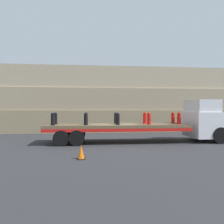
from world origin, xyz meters
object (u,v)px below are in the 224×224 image
object	(u,v)px
fire_hydrant_black_far_0	(55,118)
fire_hydrant_red_near_3	(149,119)
fire_hydrant_black_near_1	(86,119)
fire_hydrant_red_near_4	(179,119)
traffic_cone	(81,152)
fire_hydrant_black_far_1	(86,118)
fire_hydrant_red_far_4	(173,118)
flatbed_trailer	(108,128)
truck_cab	(205,121)
fire_hydrant_black_near_2	(118,119)
fire_hydrant_black_far_2	(116,118)
fire_hydrant_black_near_0	(53,119)
fire_hydrant_red_far_3	(145,118)

from	to	relation	value
fire_hydrant_black_far_0	fire_hydrant_red_near_3	distance (m)	6.23
fire_hydrant_black_near_1	fire_hydrant_red_near_4	size ratio (longest dim) A/B	1.00
fire_hydrant_black_near_1	traffic_cone	size ratio (longest dim) A/B	1.25
fire_hydrant_black_far_1	fire_hydrant_red_far_4	bearing A→B (deg)	0.00
traffic_cone	fire_hydrant_red_near_4	bearing A→B (deg)	33.27
flatbed_trailer	fire_hydrant_black_near_1	bearing A→B (deg)	-160.03
truck_cab	traffic_cone	world-z (taller)	truck_cab
fire_hydrant_black_near_1	fire_hydrant_black_near_2	bearing A→B (deg)	0.00
fire_hydrant_black_far_2	fire_hydrant_red_near_4	distance (m)	4.23
truck_cab	fire_hydrant_black_near_2	world-z (taller)	truck_cab
fire_hydrant_black_far_1	fire_hydrant_black_far_2	world-z (taller)	same
fire_hydrant_black_far_1	fire_hydrant_red_near_3	world-z (taller)	same
fire_hydrant_red_near_4	fire_hydrant_black_near_0	bearing A→B (deg)	180.00
fire_hydrant_black_far_2	fire_hydrant_black_far_0	bearing A→B (deg)	180.00
truck_cab	fire_hydrant_black_far_0	bearing A→B (deg)	177.03
flatbed_trailer	fire_hydrant_red_near_4	bearing A→B (deg)	-6.55
truck_cab	fire_hydrant_red_far_4	xyz separation A→B (m)	(-2.13, 0.54, 0.17)
fire_hydrant_black_far_2	fire_hydrant_red_far_4	xyz separation A→B (m)	(4.09, 0.00, 0.00)
truck_cab	fire_hydrant_black_far_1	bearing A→B (deg)	176.30
fire_hydrant_black_far_1	fire_hydrant_red_near_3	size ratio (longest dim) A/B	1.00
fire_hydrant_black_near_1	fire_hydrant_red_near_3	distance (m)	4.09
flatbed_trailer	fire_hydrant_red_near_3	bearing A→B (deg)	-11.55
fire_hydrant_red_far_3	fire_hydrant_black_far_2	bearing A→B (deg)	180.00
fire_hydrant_black_near_0	fire_hydrant_black_far_2	distance (m)	4.23
fire_hydrant_black_far_2	traffic_cone	size ratio (longest dim) A/B	1.25
fire_hydrant_black_far_1	traffic_cone	size ratio (longest dim) A/B	1.25
fire_hydrant_black_far_0	fire_hydrant_black_far_2	distance (m)	4.09
fire_hydrant_black_near_0	fire_hydrant_black_near_1	distance (m)	2.04
truck_cab	fire_hydrant_black_near_2	distance (m)	6.24
fire_hydrant_red_far_3	fire_hydrant_red_near_4	distance (m)	2.31
flatbed_trailer	fire_hydrant_black_far_1	xyz separation A→B (m)	(-1.47, 0.54, 0.61)
fire_hydrant_black_near_1	fire_hydrant_red_far_3	xyz separation A→B (m)	(4.09, 1.07, 0.00)
fire_hydrant_red_near_4	fire_hydrant_black_near_2	bearing A→B (deg)	180.00
fire_hydrant_black_near_2	fire_hydrant_red_far_3	xyz separation A→B (m)	(2.04, 1.07, 0.00)
truck_cab	fire_hydrant_black_far_1	world-z (taller)	truck_cab
fire_hydrant_black_near_0	fire_hydrant_black_near_1	size ratio (longest dim) A/B	1.00
fire_hydrant_black_far_2	traffic_cone	xyz separation A→B (m)	(-2.18, -5.19, -1.29)
fire_hydrant_black_near_0	flatbed_trailer	bearing A→B (deg)	8.65
fire_hydrant_red_near_3	fire_hydrant_red_near_4	distance (m)	2.04
fire_hydrant_black_near_1	fire_hydrant_red_far_3	size ratio (longest dim) A/B	1.00
traffic_cone	truck_cab	bearing A→B (deg)	28.96
fire_hydrant_black_near_1	fire_hydrant_red_near_3	world-z (taller)	same
fire_hydrant_black_near_0	fire_hydrant_red_near_3	size ratio (longest dim) A/B	1.00
fire_hydrant_red_near_3	fire_hydrant_black_near_1	bearing A→B (deg)	180.00
truck_cab	fire_hydrant_red_far_4	bearing A→B (deg)	165.90
fire_hydrant_black_far_1	fire_hydrant_red_far_3	xyz separation A→B (m)	(4.09, 0.00, 0.00)
fire_hydrant_black_far_0	fire_hydrant_red_far_3	world-z (taller)	same
truck_cab	flatbed_trailer	distance (m)	6.81
fire_hydrant_red_near_3	fire_hydrant_red_far_4	distance (m)	2.31
fire_hydrant_black_far_2	fire_hydrant_red_far_4	world-z (taller)	same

